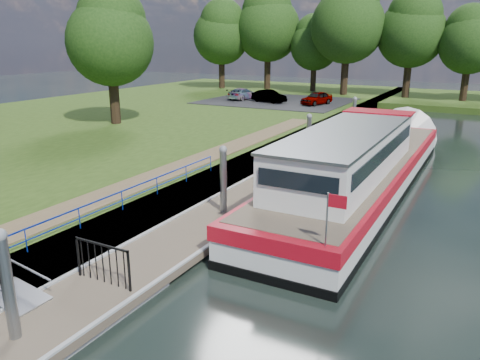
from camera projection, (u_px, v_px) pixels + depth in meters
The scene contains 16 objects.
ground at pixel (37, 340), 10.77m from camera, with size 160.00×160.00×0.00m, color black.
riverbank at pixel (42, 138), 31.53m from camera, with size 32.00×90.00×0.78m, color #294413.
bank_edge at pixel (245, 165), 24.46m from camera, with size 1.10×90.00×0.78m, color #473D2D.
footpath at pixel (126, 188), 19.29m from camera, with size 1.60×40.00×0.05m, color brown.
carpark at pixel (277, 101), 47.59m from camera, with size 14.00×12.00×0.06m, color black.
blue_fence at pixel (54, 223), 14.18m from camera, with size 0.04×18.04×0.72m.
pontoon at pixel (273, 186), 21.67m from camera, with size 2.50×30.00×0.56m.
mooring_piles at pixel (273, 163), 21.36m from camera, with size 0.30×27.30×3.55m.
gangway at pixel (1, 287), 11.86m from camera, with size 2.58×1.00×0.92m.
gate_panel at pixel (102, 258), 12.29m from camera, with size 1.85×0.05×1.15m.
barge at pixel (364, 166), 21.66m from camera, with size 4.36×21.15×4.78m.
horizon_trees at pixel (399, 29), 50.26m from camera, with size 54.38×10.03×12.87m.
bank_tree_a at pixel (111, 35), 33.00m from camera, with size 6.12×6.12×9.72m.
car_a at pixel (317, 98), 44.41m from camera, with size 1.45×3.60×1.23m, color #999999.
car_b at pixel (269, 96), 46.05m from camera, with size 1.28×3.66×1.21m, color #999999.
car_c at pixel (243, 94), 48.40m from camera, with size 1.63×4.01×1.16m, color #999999.
Camera 1 is at (8.53, -5.92, 6.61)m, focal length 35.00 mm.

